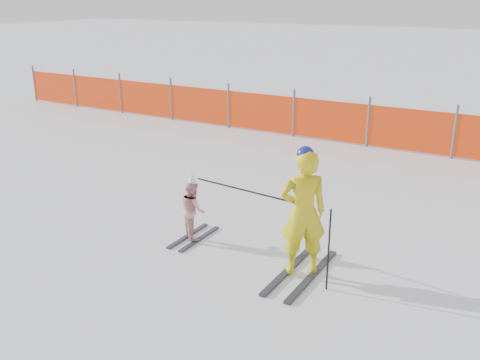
% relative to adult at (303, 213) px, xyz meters
% --- Properties ---
extents(ground, '(120.00, 120.00, 0.00)m').
position_rel_adult_xyz_m(ground, '(-1.20, -0.07, -0.89)').
color(ground, white).
rests_on(ground, ground).
extents(adult, '(0.74, 1.58, 1.79)m').
position_rel_adult_xyz_m(adult, '(0.00, 0.00, 0.00)').
color(adult, black).
rests_on(adult, ground).
extents(child, '(0.55, 1.01, 1.08)m').
position_rel_adult_xyz_m(child, '(-1.89, 0.19, -0.40)').
color(child, black).
rests_on(child, ground).
extents(ski_poles, '(2.22, 0.40, 1.10)m').
position_rel_adult_xyz_m(ski_poles, '(-0.38, -0.02, -0.07)').
color(ski_poles, black).
rests_on(ski_poles, ground).
extents(safety_fence, '(16.66, 0.06, 1.25)m').
position_rel_adult_xyz_m(safety_fence, '(-4.93, 6.68, -0.33)').
color(safety_fence, '#595960').
rests_on(safety_fence, ground).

